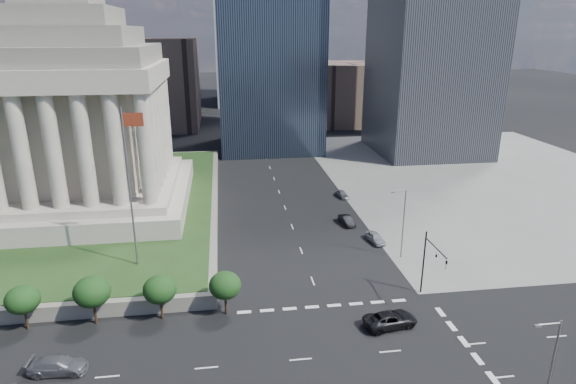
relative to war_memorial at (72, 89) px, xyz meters
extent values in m
plane|color=black|center=(34.00, 52.00, -21.40)|extent=(500.00, 500.00, 0.00)
cube|color=slate|center=(80.00, 12.00, -21.38)|extent=(68.00, 90.00, 0.03)
cube|color=#615C53|center=(-11.00, 2.00, -20.50)|extent=(66.00, 70.00, 1.80)
cube|color=#233B18|center=(-11.00, 2.00, -19.55)|extent=(64.00, 68.00, 0.10)
cylinder|color=slate|center=(12.00, -24.00, -9.50)|extent=(0.24, 0.24, 20.00)
cube|color=maroon|center=(13.20, -24.00, -1.00)|extent=(2.40, 0.05, 1.60)
cube|color=black|center=(36.00, 47.00, 8.60)|extent=(26.00, 26.00, 60.00)
cube|color=brown|center=(66.00, 82.00, -11.40)|extent=(20.00, 30.00, 20.00)
cube|color=brown|center=(4.00, 82.00, -7.40)|extent=(24.00, 30.00, 28.00)
cylinder|color=black|center=(46.50, -32.50, -17.40)|extent=(0.18, 0.18, 8.00)
cylinder|color=black|center=(46.50, -35.25, -14.20)|extent=(0.14, 5.50, 0.14)
cube|color=black|center=(46.50, -38.00, -15.00)|extent=(0.30, 0.30, 1.10)
cylinder|color=slate|center=(47.50, -54.00, -16.40)|extent=(0.16, 0.16, 10.00)
cylinder|color=slate|center=(46.60, -54.00, -11.60)|extent=(1.80, 0.12, 0.12)
cube|color=slate|center=(45.70, -54.00, -11.70)|extent=(0.50, 0.22, 0.14)
cylinder|color=slate|center=(47.50, -23.00, -16.40)|extent=(0.16, 0.16, 10.00)
cylinder|color=slate|center=(46.60, -23.00, -11.60)|extent=(1.80, 0.12, 0.12)
cube|color=slate|center=(45.70, -23.00, -11.70)|extent=(0.50, 0.22, 0.14)
imported|color=black|center=(40.44, -38.81, -20.59)|extent=(6.19, 3.61, 1.62)
imported|color=#54555B|center=(7.44, -41.77, -20.62)|extent=(2.54, 5.49, 1.55)
imported|color=#97999F|center=(45.50, -17.63, -20.66)|extent=(4.53, 2.35, 1.47)
imported|color=black|center=(43.00, -10.24, -20.69)|extent=(4.48, 2.12, 1.42)
imported|color=#55595D|center=(45.50, 3.08, -20.74)|extent=(4.07, 2.08, 1.33)
camera|label=1|loc=(23.50, -81.37, 8.73)|focal=30.00mm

